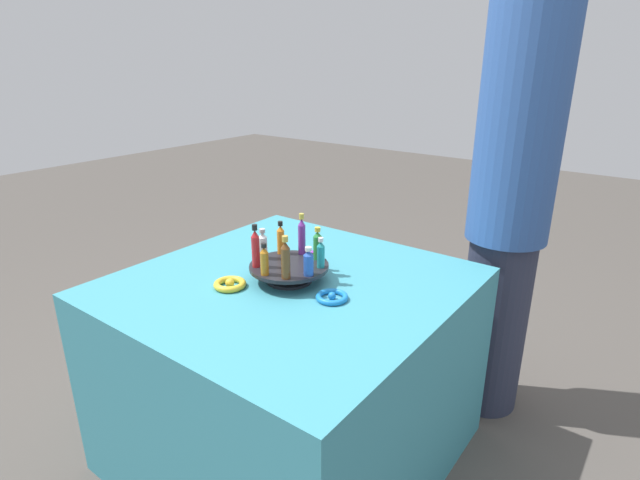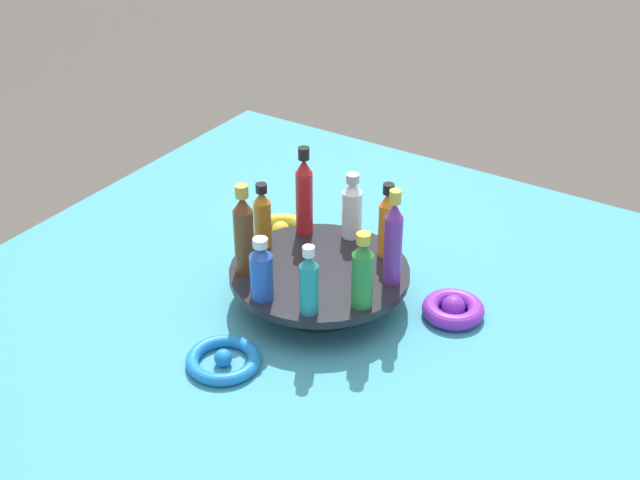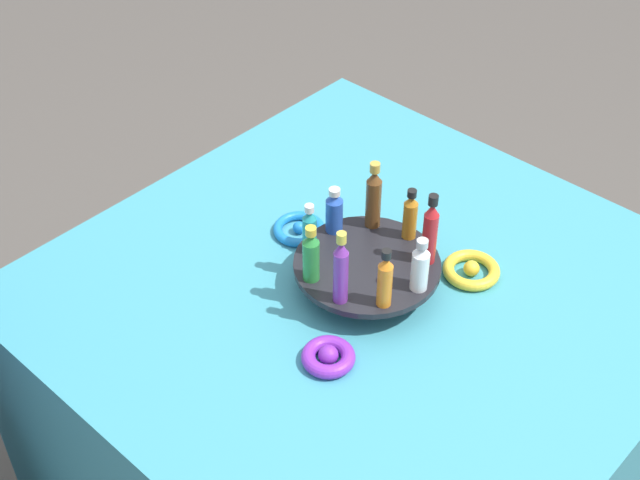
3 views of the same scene
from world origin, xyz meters
The scene contains 14 objects.
party_table centered at (0.00, 0.00, 0.35)m, with size 1.07×1.07×0.70m.
display_stand centered at (0.00, 0.00, 0.74)m, with size 0.27×0.27×0.06m.
bottle_amber centered at (0.11, -0.01, 0.81)m, with size 0.03×0.03×0.11m.
bottle_brown centered at (0.09, 0.06, 0.83)m, with size 0.03×0.03×0.14m.
bottle_blue centered at (0.03, 0.10, 0.81)m, with size 0.03×0.03×0.09m.
bottle_teal centered at (-0.05, 0.10, 0.81)m, with size 0.03×0.03×0.10m.
bottle_green centered at (-0.10, 0.05, 0.81)m, with size 0.03×0.03×0.11m.
bottle_purple centered at (-0.10, -0.03, 0.83)m, with size 0.03×0.03×0.15m.
bottle_orange centered at (-0.06, -0.09, 0.82)m, with size 0.03×0.03×0.12m.
bottle_clear centered at (0.01, -0.11, 0.81)m, with size 0.03×0.03×0.11m.
bottle_red centered at (0.08, -0.08, 0.83)m, with size 0.03×0.03×0.15m.
ribbon_bow_gold centered at (0.16, -0.12, 0.72)m, with size 0.11×0.11×0.03m.
ribbon_bow_blue centered at (0.03, 0.20, 0.71)m, with size 0.10×0.10×0.02m.
ribbon_bow_purple centered at (-0.18, -0.07, 0.72)m, with size 0.09×0.09×0.03m.
Camera 3 is at (-0.93, -0.75, 1.82)m, focal length 50.00 mm.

